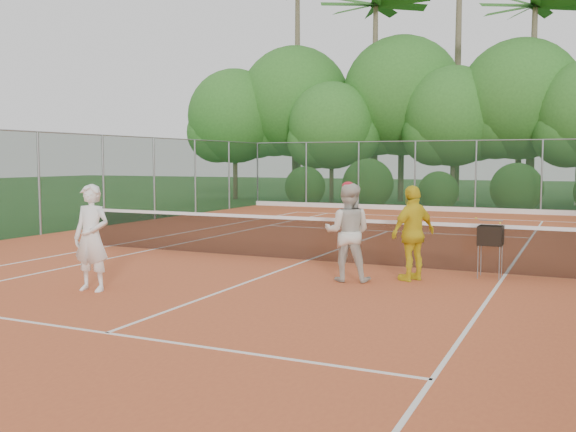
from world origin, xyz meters
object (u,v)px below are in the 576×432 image
at_px(player_center_grp, 348,232).
at_px(ball_hopper, 491,237).
at_px(player_white, 92,238).
at_px(player_yellow, 413,233).

relative_size(player_center_grp, ball_hopper, 1.86).
xyz_separation_m(player_white, player_yellow, (4.64, 3.16, -0.03)).
relative_size(player_white, ball_hopper, 1.84).
bearing_deg(ball_hopper, player_white, -158.33).
distance_m(player_center_grp, ball_hopper, 2.70).
bearing_deg(player_white, player_center_grp, 31.12).
xyz_separation_m(player_center_grp, ball_hopper, (2.30, 1.41, -0.12)).
xyz_separation_m(player_white, ball_hopper, (5.88, 4.03, -0.12)).
bearing_deg(player_yellow, ball_hopper, 155.19).
bearing_deg(player_center_grp, player_yellow, 27.06).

